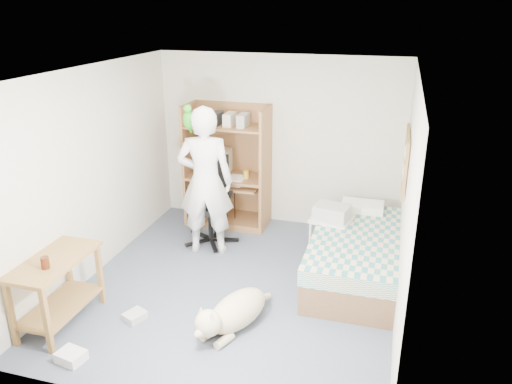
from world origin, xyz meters
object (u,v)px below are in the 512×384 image
at_px(dog, 233,312).
at_px(computer_hutch, 228,171).
at_px(printer_cart, 331,233).
at_px(person, 205,182).
at_px(bed, 355,255).
at_px(side_desk, 57,281).
at_px(office_chair, 211,212).

bearing_deg(dog, computer_hutch, 131.90).
height_order(computer_hutch, printer_cart, computer_hutch).
relative_size(person, dog, 1.77).
bearing_deg(bed, dog, -127.64).
height_order(bed, dog, bed).
height_order(bed, side_desk, side_desk).
relative_size(computer_hutch, person, 0.91).
relative_size(computer_hutch, printer_cart, 3.06).
height_order(bed, person, person).
xyz_separation_m(computer_hutch, person, (0.03, -0.98, 0.17)).
height_order(computer_hutch, side_desk, computer_hutch).
bearing_deg(computer_hutch, printer_cart, -25.86).
height_order(computer_hutch, office_chair, computer_hutch).
distance_m(bed, person, 2.10).
bearing_deg(computer_hutch, side_desk, -106.14).
distance_m(computer_hutch, side_desk, 3.08).
height_order(person, dog, person).
relative_size(person, printer_cart, 3.36).
distance_m(side_desk, person, 2.20).
distance_m(person, printer_cart, 1.74).
height_order(office_chair, person, person).
relative_size(computer_hutch, side_desk, 1.80).
relative_size(side_desk, printer_cart, 1.70).
distance_m(computer_hutch, person, 1.00).
bearing_deg(office_chair, person, -90.05).
bearing_deg(computer_hutch, bed, -29.29).
relative_size(office_chair, printer_cart, 2.02).
bearing_deg(computer_hutch, dog, -70.24).
bearing_deg(person, office_chair, -90.05).
bearing_deg(side_desk, office_chair, 70.22).
xyz_separation_m(office_chair, printer_cart, (1.69, -0.13, -0.04)).
xyz_separation_m(side_desk, person, (0.88, 1.95, 0.50)).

